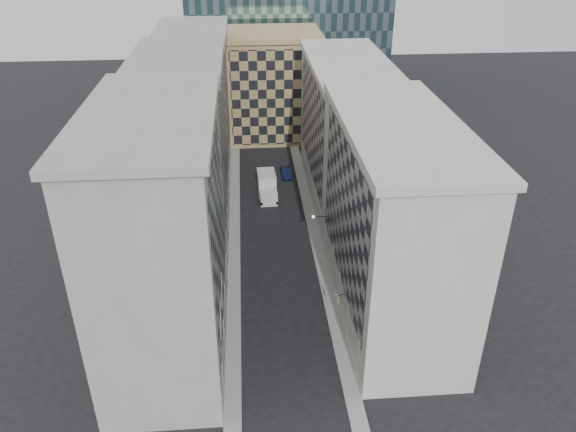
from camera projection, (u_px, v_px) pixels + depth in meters
ground at (296, 422)px, 46.82m from camera, size 260.00×260.00×0.00m
sidewalk_west at (234, 238)px, 72.59m from camera, size 1.50×100.00×0.15m
sidewalk_east at (315, 235)px, 73.31m from camera, size 1.50×100.00×0.15m
bldg_left_a at (164, 239)px, 49.94m from camera, size 10.80×22.80×23.70m
bldg_left_b at (185, 150)px, 69.38m from camera, size 10.80×22.80×22.70m
bldg_left_c at (196, 100)px, 88.81m from camera, size 10.80×22.80×21.70m
bldg_right_a at (392, 222)px, 55.66m from camera, size 10.80×26.80×20.70m
bldg_right_b at (346, 131)px, 79.44m from camera, size 10.80×28.80×19.70m
tan_block at (273, 85)px, 101.62m from camera, size 16.80×14.80×18.80m
flagpoles_left at (221, 305)px, 47.78m from camera, size 0.10×6.33×2.33m
bracket_lamp at (315, 217)px, 65.06m from camera, size 1.98×0.36×0.36m
box_truck at (267, 187)px, 82.65m from camera, size 2.86×6.44×3.47m
dark_car at (286, 172)px, 89.15m from camera, size 1.56×4.24×1.39m
shop_sign at (337, 298)px, 55.38m from camera, size 1.07×0.78×0.88m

